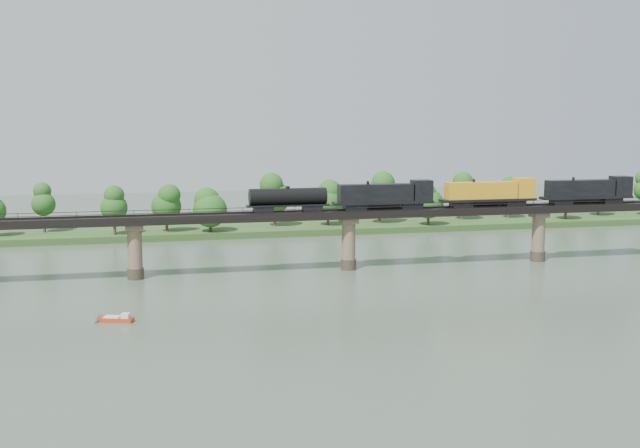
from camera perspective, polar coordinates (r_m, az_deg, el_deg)
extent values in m
plane|color=#3C4C3C|center=(126.67, 5.63, -5.72)|extent=(400.00, 400.00, 0.00)
cube|color=#2A4A1D|center=(207.45, -1.97, -0.23)|extent=(300.00, 24.00, 1.60)
cylinder|color=#473A2D|center=(149.22, -12.98, -3.45)|extent=(3.00, 3.00, 2.00)
cylinder|color=#886F59|center=(148.43, -13.03, -1.74)|extent=(2.60, 2.60, 9.00)
cube|color=#886F59|center=(147.85, -13.07, -0.21)|extent=(3.20, 3.20, 1.00)
cylinder|color=#473A2D|center=(154.53, 2.04, -2.88)|extent=(3.00, 3.00, 2.00)
cylinder|color=#886F59|center=(153.77, 2.05, -1.23)|extent=(2.60, 2.60, 9.00)
cube|color=#886F59|center=(153.21, 2.05, 0.25)|extent=(3.20, 3.20, 1.00)
cylinder|color=#473A2D|center=(169.39, 15.22, -2.21)|extent=(3.00, 3.00, 2.00)
cylinder|color=#886F59|center=(168.70, 15.27, -0.70)|extent=(2.60, 2.60, 9.00)
cube|color=#886F59|center=(168.19, 15.32, 0.64)|extent=(3.20, 3.20, 1.00)
cube|color=black|center=(153.05, 2.06, 0.71)|extent=(220.00, 5.00, 1.50)
cube|color=black|center=(152.24, 2.13, 0.99)|extent=(220.00, 0.12, 0.16)
cube|color=black|center=(153.67, 1.98, 1.05)|extent=(220.00, 0.12, 0.16)
cube|color=black|center=(150.59, 2.30, 1.15)|extent=(220.00, 0.10, 0.10)
cube|color=black|center=(155.19, 1.82, 1.35)|extent=(220.00, 0.10, 0.10)
cube|color=black|center=(150.63, 2.30, 1.02)|extent=(0.08, 0.08, 0.70)
cube|color=black|center=(155.22, 1.82, 1.22)|extent=(0.08, 0.08, 0.70)
cylinder|color=#382619|center=(203.42, -19.01, -0.05)|extent=(0.70, 0.70, 3.71)
sphere|color=#1A4E16|center=(202.85, -19.07, 1.34)|extent=(5.67, 5.67, 5.67)
sphere|color=#1A4E16|center=(202.56, -19.11, 2.21)|extent=(4.25, 4.25, 4.25)
cylinder|color=#382619|center=(194.61, -14.39, -0.23)|extent=(0.70, 0.70, 3.51)
sphere|color=#1A4E16|center=(194.04, -14.44, 1.14)|extent=(6.31, 6.31, 6.31)
sphere|color=#1A4E16|center=(193.75, -14.47, 2.00)|extent=(4.73, 4.73, 4.73)
cylinder|color=#382619|center=(197.24, -10.84, -0.05)|extent=(0.70, 0.70, 3.34)
sphere|color=#1A4E16|center=(196.70, -10.87, 1.24)|extent=(7.18, 7.18, 7.18)
sphere|color=#1A4E16|center=(196.42, -10.89, 2.05)|extent=(5.39, 5.39, 5.39)
cylinder|color=#382619|center=(195.29, -7.80, -0.13)|extent=(0.70, 0.70, 2.83)
sphere|color=#1A4E16|center=(194.82, -7.82, 0.96)|extent=(8.26, 8.26, 8.26)
sphere|color=#1A4E16|center=(194.57, -7.84, 1.65)|extent=(6.19, 6.19, 6.19)
cylinder|color=#382619|center=(203.90, -3.23, 0.41)|extent=(0.70, 0.70, 3.96)
sphere|color=#1A4E16|center=(203.30, -3.25, 1.89)|extent=(8.07, 8.07, 8.07)
sphere|color=#1A4E16|center=(202.99, -3.25, 2.82)|extent=(6.05, 6.05, 6.05)
cylinder|color=#382619|center=(205.23, 0.57, 0.37)|extent=(0.70, 0.70, 3.27)
sphere|color=#1A4E16|center=(204.73, 0.57, 1.58)|extent=(8.03, 8.03, 8.03)
sphere|color=#1A4E16|center=(204.46, 0.57, 2.34)|extent=(6.02, 6.02, 6.02)
cylinder|color=#382619|center=(210.10, 4.24, 0.61)|extent=(0.70, 0.70, 3.92)
sphere|color=#1A4E16|center=(209.52, 4.25, 2.03)|extent=(8.29, 8.29, 8.29)
sphere|color=#1A4E16|center=(209.23, 4.26, 2.92)|extent=(6.21, 6.21, 6.21)
cylinder|color=#382619|center=(207.22, 7.70, 0.34)|extent=(0.70, 0.70, 3.02)
sphere|color=#1A4E16|center=(206.75, 7.72, 1.45)|extent=(7.74, 7.74, 7.74)
sphere|color=#1A4E16|center=(206.50, 7.74, 2.15)|extent=(5.80, 5.80, 5.80)
cylinder|color=#382619|center=(220.11, 10.12, 0.82)|extent=(0.70, 0.70, 3.80)
sphere|color=#1A4E16|center=(219.58, 10.15, 2.13)|extent=(7.47, 7.47, 7.47)
sphere|color=#1A4E16|center=(219.30, 10.17, 2.96)|extent=(5.60, 5.60, 5.60)
cylinder|color=#382619|center=(226.09, 13.28, 0.86)|extent=(0.70, 0.70, 3.38)
sphere|color=#1A4E16|center=(225.62, 13.31, 2.00)|extent=(6.23, 6.23, 6.23)
sphere|color=#1A4E16|center=(225.37, 13.33, 2.71)|extent=(4.67, 4.67, 4.67)
cylinder|color=#382619|center=(227.58, 17.06, 0.69)|extent=(0.70, 0.70, 2.77)
sphere|color=#1A4E16|center=(227.19, 17.09, 1.62)|extent=(7.04, 7.04, 7.04)
sphere|color=#1A4E16|center=(226.97, 17.12, 2.20)|extent=(5.28, 5.28, 5.28)
cylinder|color=#382619|center=(238.85, 19.18, 0.94)|extent=(0.70, 0.70, 2.94)
sphere|color=#1A4E16|center=(238.46, 19.23, 1.88)|extent=(6.73, 6.73, 6.73)
sphere|color=#1A4E16|center=(238.24, 19.25, 2.46)|extent=(5.05, 5.05, 5.05)
cube|color=black|center=(176.22, 19.98, 1.60)|extent=(4.15, 2.49, 1.14)
cube|color=black|center=(170.24, 16.76, 1.54)|extent=(4.15, 2.49, 1.14)
cube|color=black|center=(173.09, 18.41, 1.81)|extent=(19.73, 3.12, 0.52)
cube|color=black|center=(172.11, 17.99, 2.44)|extent=(14.54, 2.80, 3.32)
cube|color=black|center=(177.10, 20.59, 2.57)|extent=(3.74, 3.12, 3.95)
cylinder|color=black|center=(173.14, 18.40, 1.63)|extent=(6.23, 1.45, 1.45)
cube|color=black|center=(165.30, 13.64, 1.48)|extent=(4.15, 2.49, 1.14)
cube|color=black|center=(160.47, 10.00, 1.40)|extent=(4.15, 2.49, 1.14)
cube|color=black|center=(162.73, 11.85, 1.69)|extent=(19.73, 3.12, 0.52)
cube|color=orange|center=(161.89, 11.37, 2.36)|extent=(14.54, 2.80, 3.32)
cube|color=orange|center=(165.97, 14.31, 2.51)|extent=(3.74, 3.12, 3.95)
cylinder|color=black|center=(162.79, 11.85, 1.49)|extent=(6.23, 1.45, 1.45)
cube|color=black|center=(156.68, 6.50, 1.32)|extent=(4.15, 2.49, 1.14)
cube|color=black|center=(153.21, 2.48, 1.22)|extent=(4.15, 2.49, 1.14)
cube|color=black|center=(154.77, 4.52, 1.54)|extent=(19.73, 3.12, 0.52)
cube|color=black|center=(154.11, 3.97, 2.23)|extent=(14.54, 2.80, 3.32)
cube|color=black|center=(157.09, 7.23, 2.41)|extent=(3.74, 3.12, 3.95)
cylinder|color=black|center=(154.83, 4.51, 1.33)|extent=(6.23, 1.45, 1.45)
cube|color=black|center=(151.18, -0.56, 1.14)|extent=(3.63, 2.28, 1.14)
cube|color=black|center=(149.41, -4.06, 1.04)|extent=(3.63, 2.28, 1.14)
cube|color=black|center=(150.15, -2.30, 1.34)|extent=(15.58, 2.49, 0.31)
cylinder|color=black|center=(149.98, -2.30, 1.98)|extent=(14.54, 3.12, 3.12)
cylinder|color=black|center=(149.82, -2.30, 2.61)|extent=(0.73, 0.73, 0.52)
cube|color=red|center=(119.32, -14.23, -6.61)|extent=(4.87, 3.11, 0.64)
cube|color=white|center=(119.49, -14.56, -6.42)|extent=(2.54, 2.04, 0.23)
cube|color=white|center=(118.72, -13.65, -6.34)|extent=(1.41, 1.41, 0.64)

